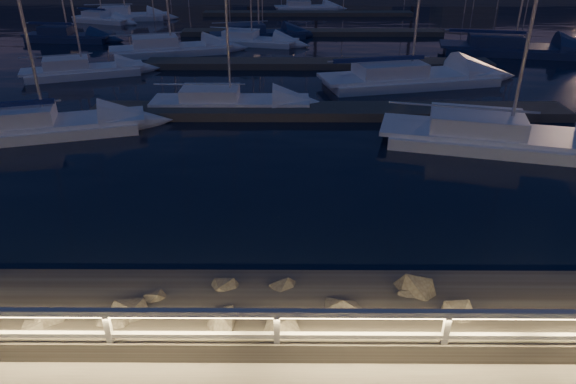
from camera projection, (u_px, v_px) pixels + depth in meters
name	position (u px, v px, depth m)	size (l,w,h in m)	color
ground	(386.00, 357.00, 9.37)	(400.00, 400.00, 0.00)	#A5A095
harbor_water	(315.00, 56.00, 37.74)	(400.00, 440.00, 0.60)	black
guard_rail	(386.00, 324.00, 9.02)	(44.11, 0.12, 1.06)	silver
riprap	(285.00, 315.00, 10.69)	(35.64, 2.69, 1.28)	#646056
floating_docks	(314.00, 45.00, 38.63)	(22.00, 36.00, 0.40)	#635A52
sailboat_a	(80.00, 69.00, 30.41)	(7.09, 4.24, 11.77)	white
sailboat_b	(40.00, 124.00, 21.43)	(8.25, 4.46, 13.56)	white
sailboat_c	(226.00, 101.00, 24.58)	(7.51, 2.34, 12.69)	white
sailboat_d	(501.00, 135.00, 20.20)	(10.21, 5.19, 16.63)	white
sailboat_e	(66.00, 36.00, 40.78)	(7.19, 2.89, 11.98)	navy
sailboat_f	(168.00, 48.00, 36.17)	(8.72, 4.88, 14.35)	white
sailboat_g	(249.00, 39.00, 39.53)	(7.31, 3.78, 11.95)	white
sailboat_h	(406.00, 77.00, 28.66)	(10.56, 5.25, 17.22)	white
sailboat_i	(101.00, 18.00, 49.64)	(6.43, 4.02, 10.72)	white
sailboat_j	(256.00, 33.00, 41.63)	(8.11, 4.26, 13.33)	navy
sailboat_l	(509.00, 47.00, 36.26)	(10.39, 4.99, 16.95)	navy
sailboat_m	(124.00, 15.00, 51.13)	(8.22, 3.57, 13.63)	white
sailboat_n	(305.00, 7.00, 57.73)	(7.36, 3.01, 12.20)	white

